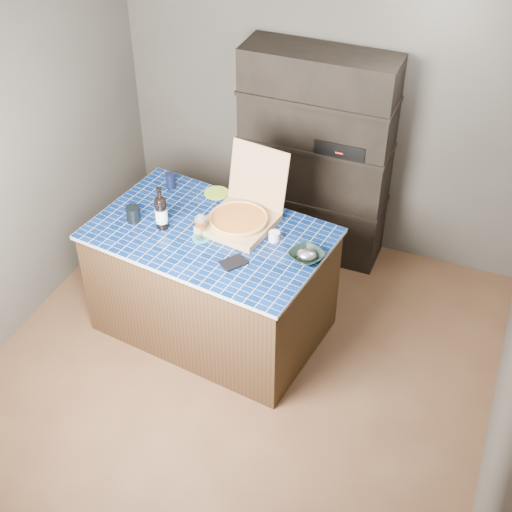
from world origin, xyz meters
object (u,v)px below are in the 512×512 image
at_px(dvd_case, 234,263).
at_px(wine_glass, 200,222).
at_px(mead_bottle, 161,212).
at_px(bowl, 307,256).
at_px(kitchen_island, 212,281).
at_px(pizza_box, 241,216).

bearing_deg(dvd_case, wine_glass, -172.95).
bearing_deg(dvd_case, mead_bottle, -160.90).
xyz_separation_m(dvd_case, bowl, (0.43, 0.22, 0.02)).
height_order(kitchen_island, bowl, bowl).
bearing_deg(pizza_box, dvd_case, -64.65).
height_order(pizza_box, dvd_case, pizza_box).
height_order(mead_bottle, wine_glass, mead_bottle).
bearing_deg(mead_bottle, wine_glass, -1.80).
bearing_deg(bowl, mead_bottle, -177.61).
xyz_separation_m(wine_glass, bowl, (0.75, 0.05, -0.11)).
relative_size(kitchen_island, mead_bottle, 5.30).
xyz_separation_m(mead_bottle, dvd_case, (0.62, -0.18, -0.12)).
bearing_deg(wine_glass, pizza_box, 52.45).
bearing_deg(dvd_case, kitchen_island, 174.31).
relative_size(kitchen_island, pizza_box, 2.86).
relative_size(mead_bottle, wine_glass, 1.75).
xyz_separation_m(kitchen_island, wine_glass, (-0.03, -0.08, 0.58)).
bearing_deg(dvd_case, bowl, 62.43).
relative_size(pizza_box, dvd_case, 3.68).
xyz_separation_m(kitchen_island, mead_bottle, (-0.33, -0.07, 0.58)).
bearing_deg(mead_bottle, dvd_case, -16.03).
relative_size(pizza_box, bowl, 2.78).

